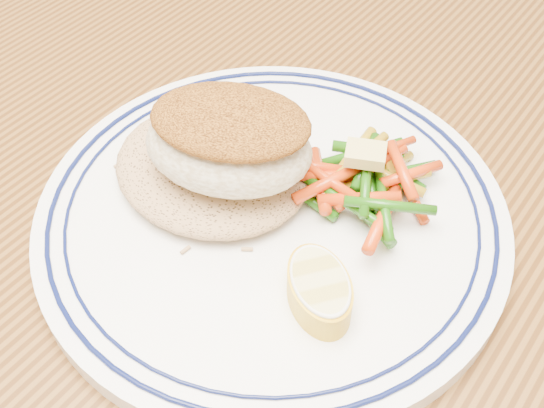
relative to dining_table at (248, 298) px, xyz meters
The scene contains 7 objects.
dining_table is the anchor object (origin of this frame).
plate 0.11m from the dining_table, 12.68° to the left, with size 0.30×0.30×0.02m.
rice_pilaf 0.13m from the dining_table, behind, with size 0.13×0.12×0.03m, color #A47C52.
fish_fillet 0.16m from the dining_table, behind, with size 0.12×0.11×0.05m.
vegetable_pile 0.15m from the dining_table, 40.47° to the left, with size 0.11×0.10×0.03m.
butter_pat 0.16m from the dining_table, 42.50° to the left, with size 0.02×0.02×0.01m, color #D4C368.
lemon_wedge 0.15m from the dining_table, 23.64° to the right, with size 0.07×0.07×0.02m.
Camera 1 is at (0.19, -0.23, 1.09)m, focal length 45.00 mm.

